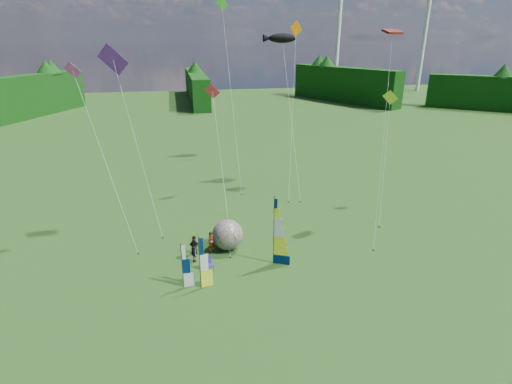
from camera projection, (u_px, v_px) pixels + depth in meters
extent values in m
plane|color=#2B5322|center=(282.00, 287.00, 27.05)|extent=(220.00, 220.00, 0.00)
sphere|color=navy|center=(228.00, 235.00, 31.58)|extent=(3.24, 3.24, 2.46)
imported|color=#66594C|center=(212.00, 243.00, 31.06)|extent=(0.78, 0.69, 1.80)
imported|color=#66594C|center=(195.00, 245.00, 30.93)|extent=(0.83, 0.61, 1.54)
imported|color=#66594C|center=(194.00, 251.00, 29.87)|extent=(0.46, 1.13, 1.72)
imported|color=#66594C|center=(229.00, 237.00, 32.20)|extent=(0.92, 0.83, 1.51)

